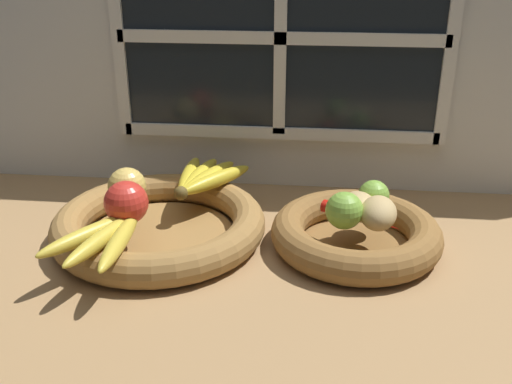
{
  "coord_description": "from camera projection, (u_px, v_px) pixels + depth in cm",
  "views": [
    {
      "loc": [
        7.03,
        -84.65,
        48.4
      ],
      "look_at": [
        -2.08,
        2.48,
        9.67
      ],
      "focal_mm": 40.29,
      "sensor_mm": 36.0,
      "label": 1
    }
  ],
  "objects": [
    {
      "name": "ground_plane",
      "position": [
        267.0,
        258.0,
        0.98
      ],
      "size": [
        140.0,
        90.0,
        3.0
      ],
      "primitive_type": "cube",
      "color": "#9E774C"
    },
    {
      "name": "back_wall",
      "position": [
        281.0,
        52.0,
        1.13
      ],
      "size": [
        140.0,
        4.6,
        55.0
      ],
      "color": "silver",
      "rests_on": "ground_plane"
    },
    {
      "name": "fruit_bowl_left",
      "position": [
        160.0,
        225.0,
        1.0
      ],
      "size": [
        37.09,
        37.09,
        5.67
      ],
      "color": "olive",
      "rests_on": "ground_plane"
    },
    {
      "name": "fruit_bowl_right",
      "position": [
        356.0,
        234.0,
        0.97
      ],
      "size": [
        28.75,
        28.75,
        5.67
      ],
      "color": "brown",
      "rests_on": "ground_plane"
    },
    {
      "name": "apple_red_front",
      "position": [
        126.0,
        203.0,
        0.93
      ],
      "size": [
        7.2,
        7.2,
        7.2
      ],
      "primitive_type": "sphere",
      "color": "red",
      "rests_on": "fruit_bowl_left"
    },
    {
      "name": "apple_golden_left",
      "position": [
        127.0,
        186.0,
        1.0
      ],
      "size": [
        6.64,
        6.64,
        6.64
      ],
      "primitive_type": "sphere",
      "color": "#DBB756",
      "rests_on": "fruit_bowl_left"
    },
    {
      "name": "banana_bunch_front",
      "position": [
        105.0,
        237.0,
        0.87
      ],
      "size": [
        12.91,
        19.59,
        2.6
      ],
      "color": "gold",
      "rests_on": "fruit_bowl_left"
    },
    {
      "name": "banana_bunch_back",
      "position": [
        203.0,
        177.0,
        1.09
      ],
      "size": [
        13.58,
        18.61,
        2.82
      ],
      "color": "gold",
      "rests_on": "fruit_bowl_left"
    },
    {
      "name": "potato_small",
      "position": [
        378.0,
        213.0,
        0.92
      ],
      "size": [
        6.85,
        8.91,
        5.1
      ],
      "primitive_type": "ellipsoid",
      "rotation": [
        0.0,
        0.0,
        1.45
      ],
      "color": "tan",
      "rests_on": "fruit_bowl_right"
    },
    {
      "name": "potato_large",
      "position": [
        358.0,
        206.0,
        0.95
      ],
      "size": [
        7.06,
        7.49,
        4.57
      ],
      "primitive_type": "ellipsoid",
      "rotation": [
        0.0,
        0.0,
        4.9
      ],
      "color": "tan",
      "rests_on": "fruit_bowl_right"
    },
    {
      "name": "lime_near",
      "position": [
        344.0,
        210.0,
        0.91
      ],
      "size": [
        6.08,
        6.08,
        6.08
      ],
      "primitive_type": "sphere",
      "color": "#7AAD3D",
      "rests_on": "fruit_bowl_right"
    },
    {
      "name": "lime_far",
      "position": [
        374.0,
        195.0,
        0.98
      ],
      "size": [
        5.32,
        5.32,
        5.32
      ],
      "primitive_type": "sphere",
      "color": "#7AAD3D",
      "rests_on": "fruit_bowl_right"
    },
    {
      "name": "chili_pepper",
      "position": [
        360.0,
        217.0,
        0.94
      ],
      "size": [
        13.06,
        9.48,
        2.23
      ],
      "primitive_type": "cone",
      "rotation": [
        0.0,
        1.57,
        -0.57
      ],
      "color": "red",
      "rests_on": "fruit_bowl_right"
    }
  ]
}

